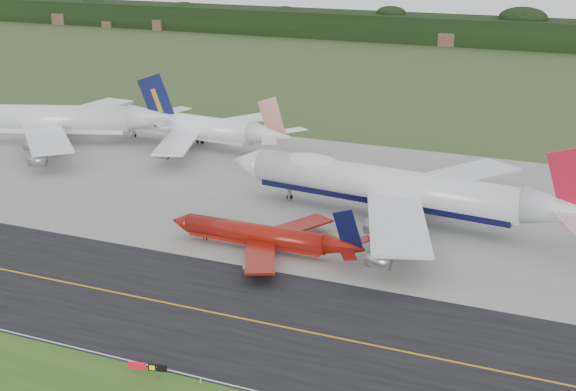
# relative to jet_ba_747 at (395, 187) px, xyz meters

# --- Properties ---
(ground) EXTENTS (600.00, 600.00, 0.00)m
(ground) POSITION_rel_jet_ba_747_xyz_m (-12.22, -41.96, -6.06)
(ground) COLOR #344922
(ground) RESTS_ON ground
(taxiway) EXTENTS (400.00, 32.00, 0.02)m
(taxiway) POSITION_rel_jet_ba_747_xyz_m (-12.22, -45.96, -6.05)
(taxiway) COLOR black
(taxiway) RESTS_ON ground
(apron) EXTENTS (400.00, 78.00, 0.01)m
(apron) POSITION_rel_jet_ba_747_xyz_m (-12.22, 9.04, -6.05)
(apron) COLOR gray
(apron) RESTS_ON ground
(taxiway_centreline) EXTENTS (400.00, 0.40, 0.00)m
(taxiway_centreline) POSITION_rel_jet_ba_747_xyz_m (-12.22, -45.96, -6.03)
(taxiway_centreline) COLOR #C98B12
(taxiway_centreline) RESTS_ON taxiway
(taxiway_edge_line) EXTENTS (400.00, 0.25, 0.00)m
(taxiway_edge_line) POSITION_rel_jet_ba_747_xyz_m (-12.22, -61.46, -6.03)
(taxiway_edge_line) COLOR silver
(taxiway_edge_line) RESTS_ON taxiway
(horizon_treeline) EXTENTS (700.00, 25.00, 12.00)m
(horizon_treeline) POSITION_rel_jet_ba_747_xyz_m (-12.22, 231.80, -0.59)
(horizon_treeline) COLOR black
(horizon_treeline) RESTS_ON ground
(jet_ba_747) EXTENTS (70.85, 58.34, 17.80)m
(jet_ba_747) POSITION_rel_jet_ba_747_xyz_m (0.00, 0.00, 0.00)
(jet_ba_747) COLOR silver
(jet_ba_747) RESTS_ON ground
(jet_red_737) EXTENTS (34.49, 28.24, 9.34)m
(jet_red_737) POSITION_rel_jet_ba_747_xyz_m (-15.16, -22.91, -3.48)
(jet_red_737) COLOR maroon
(jet_red_737) RESTS_ON ground
(jet_navy_gold) EXTENTS (65.54, 55.45, 17.43)m
(jet_navy_gold) POSITION_rel_jet_ba_747_xyz_m (-93.61, 19.15, -0.33)
(jet_navy_gold) COLOR silver
(jet_navy_gold) RESTS_ON ground
(jet_star_tail) EXTENTS (54.68, 45.56, 14.41)m
(jet_star_tail) POSITION_rel_jet_ba_747_xyz_m (-59.17, 29.94, -1.25)
(jet_star_tail) COLOR white
(jet_star_tail) RESTS_ON ground
(taxiway_sign) EXTENTS (4.74, 1.17, 1.60)m
(taxiway_sign) POSITION_rel_jet_ba_747_xyz_m (-11.94, -63.43, -4.93)
(taxiway_sign) COLOR slate
(taxiway_sign) RESTS_ON ground
(edge_marker_center) EXTENTS (0.16, 0.16, 0.50)m
(edge_marker_center) POSITION_rel_jet_ba_747_xyz_m (-5.32, -62.46, -5.81)
(edge_marker_center) COLOR yellow
(edge_marker_center) RESTS_ON ground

